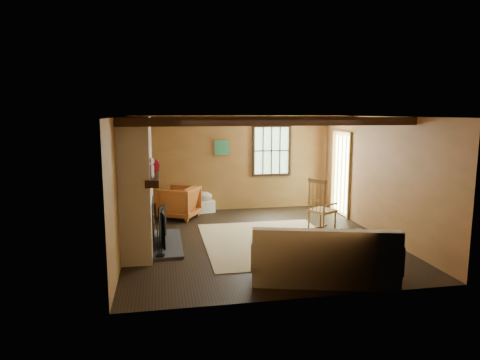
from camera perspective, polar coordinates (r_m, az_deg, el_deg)
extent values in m
plane|color=black|center=(8.51, 2.26, -7.92)|extent=(5.50, 5.50, 0.00)
cube|color=#A26339|center=(10.91, -0.91, 2.28)|extent=(5.00, 0.02, 2.40)
cube|color=#A26339|center=(5.64, 8.57, -4.16)|extent=(5.00, 0.02, 2.40)
cube|color=#A26339|center=(8.06, -15.27, -0.42)|extent=(0.02, 5.50, 2.40)
cube|color=#A26339|center=(9.13, 17.81, 0.53)|extent=(0.02, 5.50, 2.40)
cube|color=white|center=(8.14, 2.37, 8.46)|extent=(5.00, 5.50, 0.02)
cube|color=black|center=(6.98, 4.59, 7.78)|extent=(5.00, 0.12, 0.14)
cube|color=black|center=(9.32, 0.70, 8.10)|extent=(5.00, 0.12, 0.14)
cube|color=black|center=(11.07, 4.24, 3.91)|extent=(1.02, 0.06, 1.32)
cube|color=#AFDFAA|center=(11.09, 4.20, 3.92)|extent=(0.90, 0.01, 1.20)
cube|color=black|center=(11.08, 4.22, 3.91)|extent=(0.90, 0.03, 0.02)
cube|color=brown|center=(10.65, 13.29, 0.79)|extent=(0.06, 1.00, 2.06)
cube|color=#AFDFAA|center=(10.66, 13.43, 0.79)|extent=(0.01, 0.80, 1.85)
cube|color=brown|center=(10.80, -2.46, 4.33)|extent=(0.42, 0.03, 0.42)
cube|color=#287A6E|center=(10.78, -2.45, 4.33)|extent=(0.36, 0.01, 0.36)
cube|color=#A0633E|center=(8.05, -13.50, -0.37)|extent=(0.50, 2.20, 2.40)
cube|color=black|center=(8.20, -12.82, -5.54)|extent=(0.38, 1.00, 0.85)
cube|color=#35363A|center=(8.30, -9.72, -8.30)|extent=(0.55, 1.80, 0.05)
cube|color=black|center=(8.02, -11.54, 0.74)|extent=(0.22, 2.30, 0.12)
cube|color=black|center=(7.89, -10.26, -6.66)|extent=(0.08, 0.31, 0.63)
cube|color=black|center=(8.20, -10.27, -6.05)|extent=(0.06, 0.32, 0.63)
cube|color=black|center=(8.52, -10.29, -5.49)|extent=(0.15, 0.29, 0.63)
cylinder|color=black|center=(7.53, -10.62, -9.86)|extent=(0.16, 0.16, 0.02)
cylinder|color=black|center=(7.41, -10.93, -7.61)|extent=(0.01, 0.01, 0.66)
cylinder|color=black|center=(7.44, -10.70, -7.53)|extent=(0.01, 0.01, 0.66)
cylinder|color=black|center=(7.46, -10.46, -7.46)|extent=(0.01, 0.01, 0.66)
cylinder|color=white|center=(7.14, -11.76, 1.12)|extent=(0.10, 0.10, 0.22)
sphere|color=white|center=(7.12, -11.80, 2.47)|extent=(0.12, 0.12, 0.12)
cylinder|color=#AC1327|center=(7.64, -11.70, 1.84)|extent=(0.28, 0.03, 0.28)
cube|color=black|center=(8.07, -11.63, 1.68)|extent=(0.25, 0.17, 0.13)
cylinder|color=black|center=(8.52, -11.58, 1.96)|extent=(0.08, 0.08, 0.10)
cylinder|color=black|center=(8.60, -11.57, 1.98)|extent=(0.07, 0.07, 0.08)
cube|color=#CABF87|center=(8.37, 3.92, -8.21)|extent=(2.50, 3.00, 0.01)
cube|color=tan|center=(9.16, 10.91, -4.03)|extent=(0.62, 0.63, 0.05)
cube|color=brown|center=(8.88, 10.26, -0.14)|extent=(0.27, 0.41, 0.08)
cylinder|color=brown|center=(9.24, 12.57, -5.33)|extent=(0.03, 0.03, 0.43)
cylinder|color=brown|center=(9.47, 10.68, -4.92)|extent=(0.03, 0.03, 0.43)
cylinder|color=brown|center=(8.94, 11.07, -5.76)|extent=(0.03, 0.03, 0.43)
cylinder|color=brown|center=(9.18, 9.16, -5.33)|extent=(0.03, 0.03, 0.43)
cylinder|color=brown|center=(8.82, 11.18, -2.28)|extent=(0.03, 0.03, 0.73)
cylinder|color=brown|center=(9.06, 9.25, -1.93)|extent=(0.03, 0.03, 0.73)
cylinder|color=brown|center=(8.88, 10.68, -2.31)|extent=(0.02, 0.02, 0.60)
cylinder|color=brown|center=(8.94, 10.20, -2.23)|extent=(0.02, 0.02, 0.60)
cylinder|color=brown|center=(9.00, 9.72, -2.14)|extent=(0.02, 0.02, 0.60)
cube|color=brown|center=(8.99, 12.01, -3.23)|extent=(0.37, 0.24, 0.03)
cube|color=brown|center=(9.25, 9.90, -2.82)|extent=(0.37, 0.24, 0.03)
cube|color=brown|center=(9.14, 11.79, -6.81)|extent=(0.73, 0.45, 0.03)
cube|color=brown|center=(9.37, 9.90, -6.36)|extent=(0.73, 0.45, 0.03)
cube|color=white|center=(6.67, 10.96, -10.86)|extent=(2.25, 1.45, 0.46)
cube|color=white|center=(6.19, 11.46, -9.11)|extent=(2.04, 0.70, 0.57)
cube|color=white|center=(6.56, 2.32, -9.10)|extent=(0.39, 0.94, 0.42)
cube|color=white|center=(6.78, 19.43, -9.02)|extent=(0.39, 0.94, 0.42)
ellipsoid|color=white|center=(6.74, 15.39, -7.75)|extent=(0.40, 0.22, 0.37)
cylinder|color=brown|center=(10.81, -11.79, -4.09)|extent=(0.43, 0.13, 0.13)
cylinder|color=brown|center=(10.81, -11.05, -4.07)|extent=(0.43, 0.13, 0.13)
cylinder|color=brown|center=(10.81, -10.31, -4.05)|extent=(0.43, 0.13, 0.13)
cylinder|color=brown|center=(10.78, -11.81, -3.43)|extent=(0.43, 0.13, 0.13)
cylinder|color=brown|center=(10.78, -11.07, -3.41)|extent=(0.43, 0.13, 0.13)
cylinder|color=brown|center=(10.78, -10.33, -3.39)|extent=(0.43, 0.13, 0.13)
cube|color=white|center=(10.79, -4.90, -3.49)|extent=(0.58, 0.49, 0.30)
ellipsoid|color=white|center=(10.73, -4.92, -2.13)|extent=(0.45, 0.37, 0.22)
imported|color=#BF6026|center=(10.19, -8.14, -2.96)|extent=(1.12, 1.11, 0.76)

